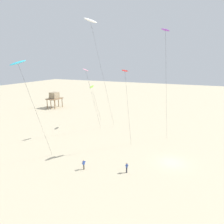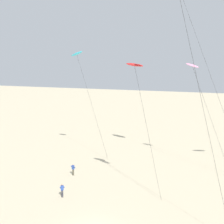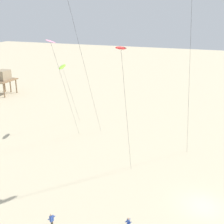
# 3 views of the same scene
# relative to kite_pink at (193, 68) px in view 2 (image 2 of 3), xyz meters

# --- Properties ---
(kite_pink) EXTENTS (6.90, 0.96, 15.59)m
(kite_pink) POSITION_rel_kite_pink_xyz_m (0.00, 0.00, 0.00)
(kite_pink) COLOR pink
(kite_pink) RESTS_ON ground
(kite_cyan) EXTENTS (6.78, 1.55, 17.35)m
(kite_cyan) POSITION_rel_kite_pink_xyz_m (-18.23, 0.47, 1.96)
(kite_cyan) COLOR #33BFE0
(kite_cyan) RESTS_ON ground
(kite_red) EXTENTS (4.56, 0.99, 15.70)m
(kite_red) POSITION_rel_kite_pink_xyz_m (-5.36, -11.36, 0.46)
(kite_red) COLOR red
(kite_red) RESTS_ON ground
(kite_flyer_nearest) EXTENTS (0.65, 0.63, 1.67)m
(kite_flyer_nearest) POSITION_rel_kite_pink_xyz_m (-14.97, -8.17, -13.86)
(kite_flyer_nearest) COLOR #4C4738
(kite_flyer_nearest) RESTS_ON ground
(kite_flyer_middle) EXTENTS (0.72, 0.71, 1.67)m
(kite_flyer_middle) POSITION_rel_kite_pink_xyz_m (-13.05, -14.83, -13.86)
(kite_flyer_middle) COLOR #33333D
(kite_flyer_middle) RESTS_ON ground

